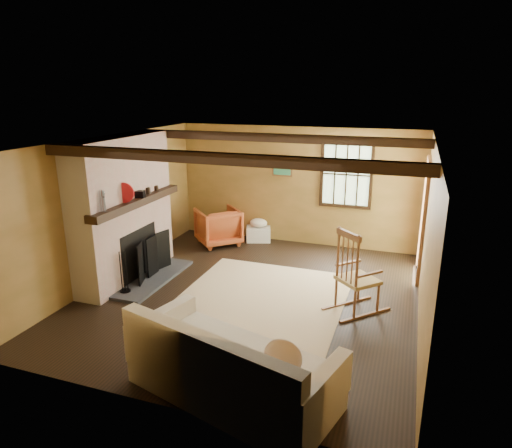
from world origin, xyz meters
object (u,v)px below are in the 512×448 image
at_px(fireplace, 125,215).
at_px(armchair, 218,226).
at_px(rocking_chair, 355,277).
at_px(laundry_basket, 258,234).
at_px(sofa, 230,371).

height_order(fireplace, armchair, fireplace).
distance_m(rocking_chair, armchair, 3.72).
distance_m(fireplace, rocking_chair, 3.87).
bearing_deg(laundry_basket, rocking_chair, -47.26).
height_order(fireplace, sofa, fireplace).
distance_m(rocking_chair, laundry_basket, 3.49).
distance_m(sofa, laundry_basket, 5.15).
xyz_separation_m(laundry_basket, armchair, (-0.72, -0.46, 0.23)).
bearing_deg(fireplace, rocking_chair, 0.08).
bearing_deg(laundry_basket, armchair, -147.27).
height_order(rocking_chair, sofa, rocking_chair).
xyz_separation_m(sofa, armchair, (-2.12, 4.49, 0.06)).
bearing_deg(laundry_basket, fireplace, -120.01).
bearing_deg(rocking_chair, fireplace, 43.40).
relative_size(rocking_chair, sofa, 0.52).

